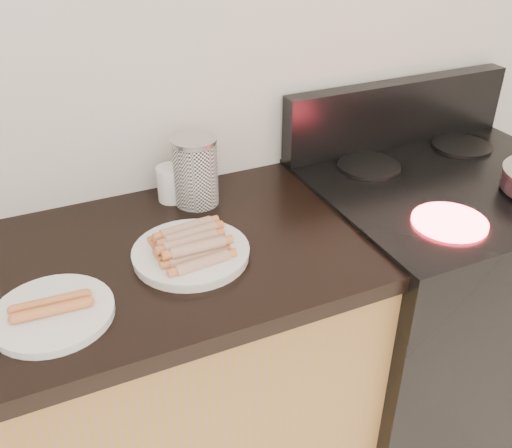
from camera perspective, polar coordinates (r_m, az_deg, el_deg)
name	(u,v)px	position (r m, az deg, el deg)	size (l,w,h in m)	color
wall_back	(131,39)	(1.44, -12.37, 17.61)	(4.00, 0.04, 2.60)	silver
stove	(430,309)	(1.91, 16.96, -8.10)	(0.76, 0.65, 0.91)	black
stove_panel	(398,113)	(1.82, 13.97, 10.73)	(0.76, 0.06, 0.20)	black
burner_near_left	(450,222)	(1.45, 18.79, 0.21)	(0.18, 0.18, 0.01)	#FF1E2D
burner_far_left	(369,166)	(1.68, 11.25, 5.72)	(0.18, 0.18, 0.01)	black
burner_far_right	(461,146)	(1.88, 19.86, 7.36)	(0.18, 0.18, 0.01)	black
main_plate	(191,254)	(1.28, -6.51, -3.05)	(0.26, 0.26, 0.02)	silver
side_plate	(53,314)	(1.18, -19.64, -8.43)	(0.23, 0.23, 0.02)	silver
hotdog_pile	(190,243)	(1.26, -6.59, -1.91)	(0.12, 0.17, 0.05)	maroon
plain_sausages	(51,306)	(1.17, -19.80, -7.72)	(0.14, 0.05, 0.02)	#B76840
canister	(196,171)	(1.46, -6.06, 5.29)	(0.12, 0.12, 0.18)	white
mug	(171,183)	(1.50, -8.46, 4.03)	(0.07, 0.07, 0.09)	white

